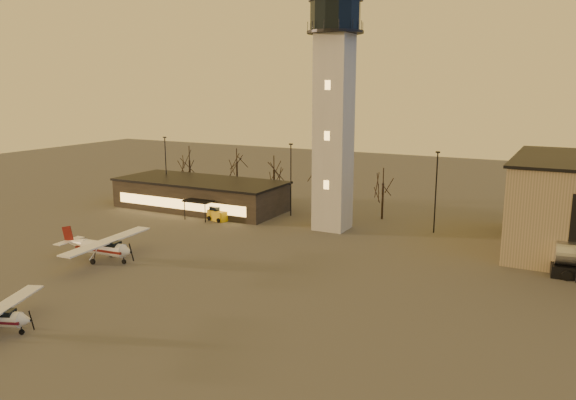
{
  "coord_description": "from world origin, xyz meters",
  "views": [
    {
      "loc": [
        27.18,
        -34.16,
        18.04
      ],
      "look_at": [
        2.53,
        13.0,
        7.08
      ],
      "focal_mm": 35.0,
      "sensor_mm": 36.0,
      "label": 1
    }
  ],
  "objects": [
    {
      "name": "terminal",
      "position": [
        -21.99,
        31.98,
        2.16
      ],
      "size": [
        25.4,
        12.2,
        4.3
      ],
      "color": "black",
      "rests_on": "ground"
    },
    {
      "name": "ground",
      "position": [
        0.0,
        0.0,
        0.0
      ],
      "size": [
        220.0,
        220.0,
        0.0
      ],
      "primitive_type": "plane",
      "color": "#464340",
      "rests_on": "ground"
    },
    {
      "name": "cessna_rear",
      "position": [
        -15.61,
        6.64,
        1.14
      ],
      "size": [
        9.58,
        12.1,
        3.33
      ],
      "rotation": [
        0.0,
        0.0,
        0.07
      ],
      "color": "white",
      "rests_on": "ground"
    },
    {
      "name": "control_tower",
      "position": [
        0.0,
        30.0,
        16.33
      ],
      "size": [
        6.8,
        6.8,
        32.6
      ],
      "color": "#A3A09B",
      "rests_on": "ground"
    },
    {
      "name": "service_cart",
      "position": [
        -15.48,
        27.02,
        0.71
      ],
      "size": [
        3.26,
        2.49,
        1.87
      ],
      "rotation": [
        0.0,
        0.0,
        -0.27
      ],
      "color": "#C89E0B",
      "rests_on": "ground"
    },
    {
      "name": "tree_row",
      "position": [
        -13.7,
        39.16,
        5.94
      ],
      "size": [
        37.2,
        9.2,
        8.8
      ],
      "color": "black",
      "rests_on": "ground"
    },
    {
      "name": "light_poles",
      "position": [
        0.5,
        31.0,
        5.41
      ],
      "size": [
        58.5,
        12.25,
        10.14
      ],
      "color": "black",
      "rests_on": "ground"
    }
  ]
}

